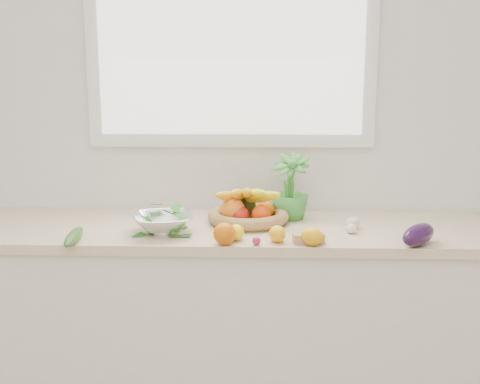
{
  "coord_description": "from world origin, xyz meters",
  "views": [
    {
      "loc": [
        0.13,
        -0.51,
        1.56
      ],
      "look_at": [
        0.05,
        1.93,
        1.05
      ],
      "focal_mm": 45.0,
      "sensor_mm": 36.0,
      "label": 1
    }
  ],
  "objects_px": {
    "potted_herb": "(290,188)",
    "colander_with_spinach": "(163,218)",
    "apple": "(239,216)",
    "eggplant": "(418,235)",
    "cucumber": "(74,237)",
    "fruit_basket": "(247,211)"
  },
  "relations": [
    {
      "from": "potted_herb",
      "to": "colander_with_spinach",
      "type": "bearing_deg",
      "value": -152.99
    },
    {
      "from": "eggplant",
      "to": "potted_herb",
      "type": "height_order",
      "value": "potted_herb"
    },
    {
      "from": "fruit_basket",
      "to": "apple",
      "type": "bearing_deg",
      "value": -127.69
    },
    {
      "from": "fruit_basket",
      "to": "cucumber",
      "type": "bearing_deg",
      "value": -154.58
    },
    {
      "from": "potted_herb",
      "to": "colander_with_spinach",
      "type": "distance_m",
      "value": 0.59
    },
    {
      "from": "potted_herb",
      "to": "fruit_basket",
      "type": "height_order",
      "value": "potted_herb"
    },
    {
      "from": "eggplant",
      "to": "fruit_basket",
      "type": "relative_size",
      "value": 0.52
    },
    {
      "from": "potted_herb",
      "to": "colander_with_spinach",
      "type": "height_order",
      "value": "potted_herb"
    },
    {
      "from": "apple",
      "to": "fruit_basket",
      "type": "xyz_separation_m",
      "value": [
        0.03,
        0.04,
        0.01
      ]
    },
    {
      "from": "apple",
      "to": "eggplant",
      "type": "height_order",
      "value": "apple"
    },
    {
      "from": "eggplant",
      "to": "fruit_basket",
      "type": "height_order",
      "value": "fruit_basket"
    },
    {
      "from": "cucumber",
      "to": "potted_herb",
      "type": "distance_m",
      "value": 0.94
    },
    {
      "from": "potted_herb",
      "to": "cucumber",
      "type": "bearing_deg",
      "value": -154.54
    },
    {
      "from": "cucumber",
      "to": "colander_with_spinach",
      "type": "xyz_separation_m",
      "value": [
        0.32,
        0.14,
        0.04
      ]
    },
    {
      "from": "eggplant",
      "to": "apple",
      "type": "bearing_deg",
      "value": 158.78
    },
    {
      "from": "eggplant",
      "to": "colander_with_spinach",
      "type": "distance_m",
      "value": 1.0
    },
    {
      "from": "eggplant",
      "to": "cucumber",
      "type": "xyz_separation_m",
      "value": [
        -1.31,
        -0.0,
        -0.02
      ]
    },
    {
      "from": "eggplant",
      "to": "fruit_basket",
      "type": "distance_m",
      "value": 0.72
    },
    {
      "from": "eggplant",
      "to": "fruit_basket",
      "type": "bearing_deg",
      "value": 154.47
    },
    {
      "from": "cucumber",
      "to": "fruit_basket",
      "type": "xyz_separation_m",
      "value": [
        0.66,
        0.31,
        0.03
      ]
    },
    {
      "from": "potted_herb",
      "to": "eggplant",
      "type": "bearing_deg",
      "value": -40.58
    },
    {
      "from": "apple",
      "to": "fruit_basket",
      "type": "distance_m",
      "value": 0.06
    }
  ]
}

